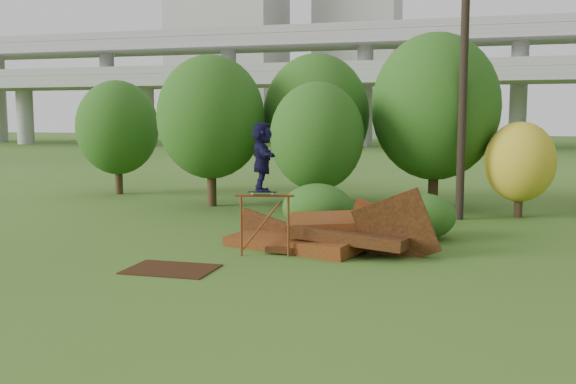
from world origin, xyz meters
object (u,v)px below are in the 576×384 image
(skater, at_px, (262,157))
(flat_plate, at_px, (171,269))
(scrap_pile, at_px, (326,235))
(utility_pole, at_px, (463,75))

(skater, relative_size, flat_plate, 0.86)
(skater, xyz_separation_m, flat_plate, (-1.59, -2.00, -2.52))
(scrap_pile, height_order, utility_pole, utility_pole)
(skater, height_order, flat_plate, skater)
(skater, bearing_deg, scrap_pile, -65.65)
(flat_plate, bearing_deg, scrap_pile, 49.45)
(scrap_pile, bearing_deg, utility_pole, 60.97)
(scrap_pile, distance_m, utility_pole, 8.37)
(flat_plate, bearing_deg, utility_pole, 56.47)
(skater, bearing_deg, utility_pole, -54.49)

